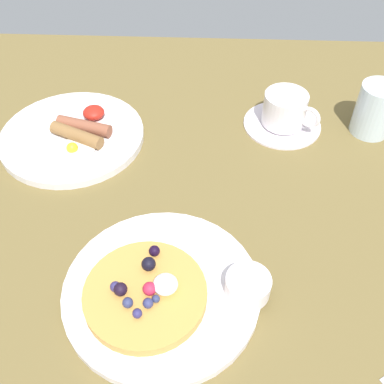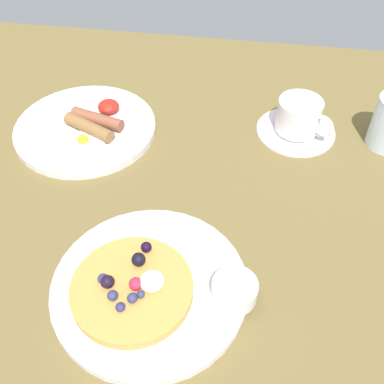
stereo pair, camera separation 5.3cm
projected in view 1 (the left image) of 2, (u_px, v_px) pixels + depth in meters
ground_plane at (163, 220)px, 72.14cm from camera, size 174.27×110.58×3.00cm
pancake_plate at (162, 290)px, 60.83cm from camera, size 26.06×26.06×1.39cm
pancake_with_berries at (146, 293)px, 58.68cm from camera, size 15.91×15.91×3.41cm
syrup_ramekin at (248, 285)px, 58.80cm from camera, size 5.86×5.86×2.89cm
breakfast_plate at (72, 136)px, 82.77cm from camera, size 25.63×25.63×1.40cm
fried_breakfast at (81, 131)px, 81.18cm from camera, size 10.93×14.90×2.49cm
coffee_saucer at (282, 124)px, 85.78cm from camera, size 14.29×14.29×0.84cm
coffee_cup at (286, 108)px, 83.19cm from camera, size 9.90×8.22×5.92cm
water_glass at (375, 110)px, 81.61cm from camera, size 6.99×6.99×9.45cm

